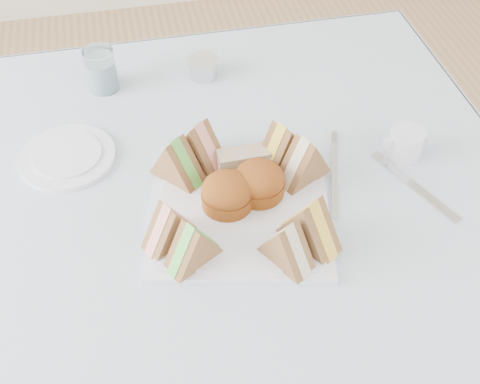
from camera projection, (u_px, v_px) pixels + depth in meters
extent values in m
plane|color=#9E7751|center=(243.00, 374.00, 1.64)|extent=(4.00, 4.00, 0.00)
cube|color=brown|center=(244.00, 299.00, 1.37)|extent=(0.90, 0.90, 0.74)
cube|color=#97ABC9|center=(245.00, 185.00, 1.09)|extent=(1.02, 1.02, 0.01)
cube|color=silver|center=(240.00, 209.00, 1.04)|extent=(0.36, 0.36, 0.01)
cylinder|color=#9E4113|center=(227.00, 193.00, 1.02)|extent=(0.12, 0.12, 0.06)
cylinder|color=#9E4113|center=(259.00, 181.00, 1.04)|extent=(0.10, 0.10, 0.06)
cube|color=tan|center=(243.00, 161.00, 1.08)|extent=(0.09, 0.04, 0.04)
cylinder|color=silver|center=(68.00, 157.00, 1.13)|extent=(0.19, 0.19, 0.01)
cylinder|color=white|center=(101.00, 70.00, 1.25)|extent=(0.07, 0.07, 0.09)
cylinder|color=silver|center=(203.00, 69.00, 1.30)|extent=(0.08, 0.08, 0.04)
cube|color=silver|center=(414.00, 186.00, 1.09)|extent=(0.09, 0.20, 0.00)
cube|color=silver|center=(335.00, 179.00, 1.10)|extent=(0.07, 0.19, 0.00)
cylinder|color=silver|center=(406.00, 143.00, 1.13)|extent=(0.07, 0.07, 0.06)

